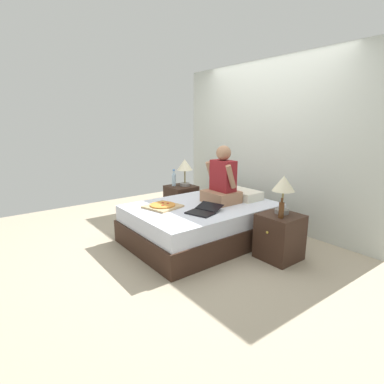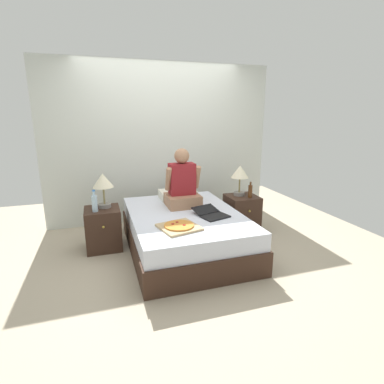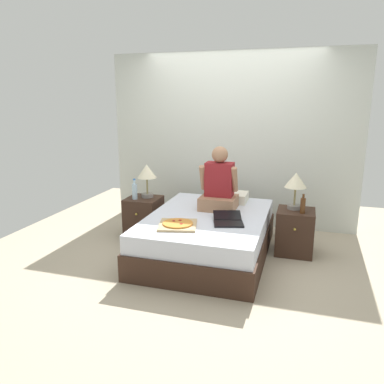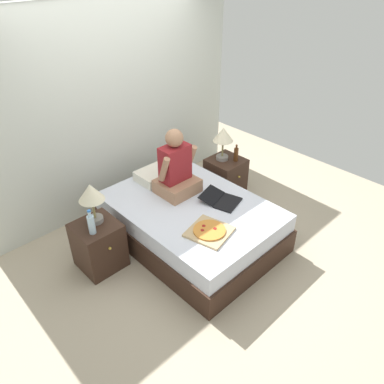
{
  "view_description": "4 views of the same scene",
  "coord_description": "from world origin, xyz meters",
  "px_view_note": "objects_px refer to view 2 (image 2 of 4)",
  "views": [
    {
      "loc": [
        3.0,
        -2.47,
        1.6
      ],
      "look_at": [
        0.08,
        -0.23,
        0.73
      ],
      "focal_mm": 28.0,
      "sensor_mm": 36.0,
      "label": 1
    },
    {
      "loc": [
        -1.02,
        -3.46,
        1.72
      ],
      "look_at": [
        0.05,
        -0.14,
        0.81
      ],
      "focal_mm": 28.0,
      "sensor_mm": 36.0,
      "label": 2
    },
    {
      "loc": [
        1.06,
        -4.11,
        1.83
      ],
      "look_at": [
        -0.13,
        -0.23,
        0.83
      ],
      "focal_mm": 35.0,
      "sensor_mm": 36.0,
      "label": 3
    },
    {
      "loc": [
        -2.35,
        -2.47,
        2.93
      ],
      "look_at": [
        -0.12,
        -0.14,
        0.79
      ],
      "focal_mm": 35.0,
      "sensor_mm": 36.0,
      "label": 4
    }
  ],
  "objects_px": {
    "nightstand_right": "(242,213)",
    "pizza_box": "(179,227)",
    "nightstand_left": "(103,229)",
    "lamp_on_right_nightstand": "(240,174)",
    "lamp_on_left_nightstand": "(103,183)",
    "bed": "(185,231)",
    "beer_bottle": "(250,191)",
    "laptop": "(212,214)",
    "person_seated": "(182,185)",
    "water_bottle": "(95,203)"
  },
  "relations": [
    {
      "from": "nightstand_right",
      "to": "pizza_box",
      "type": "relative_size",
      "value": 1.12
    },
    {
      "from": "nightstand_left",
      "to": "lamp_on_right_nightstand",
      "type": "xyz_separation_m",
      "value": [
        1.97,
        0.05,
        0.6
      ]
    },
    {
      "from": "lamp_on_left_nightstand",
      "to": "pizza_box",
      "type": "relative_size",
      "value": 0.93
    },
    {
      "from": "lamp_on_right_nightstand",
      "to": "pizza_box",
      "type": "xyz_separation_m",
      "value": [
        -1.18,
        -0.91,
        -0.35
      ]
    },
    {
      "from": "bed",
      "to": "beer_bottle",
      "type": "xyz_separation_m",
      "value": [
        1.07,
        0.27,
        0.39
      ]
    },
    {
      "from": "laptop",
      "to": "beer_bottle",
      "type": "bearing_deg",
      "value": 31.48
    },
    {
      "from": "nightstand_left",
      "to": "pizza_box",
      "type": "relative_size",
      "value": 1.12
    },
    {
      "from": "nightstand_left",
      "to": "person_seated",
      "type": "xyz_separation_m",
      "value": [
        1.06,
        -0.06,
        0.52
      ]
    },
    {
      "from": "nightstand_left",
      "to": "nightstand_right",
      "type": "bearing_deg",
      "value": 0.0
    },
    {
      "from": "nightstand_left",
      "to": "beer_bottle",
      "type": "xyz_separation_m",
      "value": [
        2.07,
        -0.1,
        0.37
      ]
    },
    {
      "from": "person_seated",
      "to": "beer_bottle",
      "type": "bearing_deg",
      "value": -2.25
    },
    {
      "from": "bed",
      "to": "water_bottle",
      "type": "distance_m",
      "value": 1.19
    },
    {
      "from": "water_bottle",
      "to": "person_seated",
      "type": "height_order",
      "value": "person_seated"
    },
    {
      "from": "bed",
      "to": "laptop",
      "type": "distance_m",
      "value": 0.45
    },
    {
      "from": "bed",
      "to": "lamp_on_right_nightstand",
      "type": "relative_size",
      "value": 4.3
    },
    {
      "from": "bed",
      "to": "lamp_on_right_nightstand",
      "type": "bearing_deg",
      "value": 23.33
    },
    {
      "from": "lamp_on_left_nightstand",
      "to": "water_bottle",
      "type": "bearing_deg",
      "value": -130.6
    },
    {
      "from": "nightstand_left",
      "to": "lamp_on_right_nightstand",
      "type": "height_order",
      "value": "lamp_on_right_nightstand"
    },
    {
      "from": "bed",
      "to": "nightstand_right",
      "type": "relative_size",
      "value": 3.57
    },
    {
      "from": "nightstand_left",
      "to": "pizza_box",
      "type": "height_order",
      "value": "pizza_box"
    },
    {
      "from": "water_bottle",
      "to": "laptop",
      "type": "height_order",
      "value": "water_bottle"
    },
    {
      "from": "water_bottle",
      "to": "beer_bottle",
      "type": "height_order",
      "value": "water_bottle"
    },
    {
      "from": "lamp_on_right_nightstand",
      "to": "person_seated",
      "type": "relative_size",
      "value": 0.58
    },
    {
      "from": "lamp_on_right_nightstand",
      "to": "laptop",
      "type": "height_order",
      "value": "lamp_on_right_nightstand"
    },
    {
      "from": "nightstand_left",
      "to": "lamp_on_right_nightstand",
      "type": "distance_m",
      "value": 2.06
    },
    {
      "from": "person_seated",
      "to": "laptop",
      "type": "relative_size",
      "value": 1.6
    },
    {
      "from": "nightstand_right",
      "to": "pizza_box",
      "type": "bearing_deg",
      "value": -144.76
    },
    {
      "from": "bed",
      "to": "lamp_on_left_nightstand",
      "type": "bearing_deg",
      "value": 156.45
    },
    {
      "from": "bed",
      "to": "beer_bottle",
      "type": "height_order",
      "value": "beer_bottle"
    },
    {
      "from": "water_bottle",
      "to": "beer_bottle",
      "type": "xyz_separation_m",
      "value": [
        2.15,
        -0.01,
        -0.02
      ]
    },
    {
      "from": "lamp_on_right_nightstand",
      "to": "laptop",
      "type": "xyz_separation_m",
      "value": [
        -0.68,
        -0.63,
        -0.35
      ]
    },
    {
      "from": "nightstand_left",
      "to": "nightstand_right",
      "type": "xyz_separation_m",
      "value": [
        2.0,
        0.0,
        0.0
      ]
    },
    {
      "from": "nightstand_left",
      "to": "lamp_on_left_nightstand",
      "type": "bearing_deg",
      "value": 51.37
    },
    {
      "from": "beer_bottle",
      "to": "person_seated",
      "type": "xyz_separation_m",
      "value": [
        -1.01,
        0.04,
        0.15
      ]
    },
    {
      "from": "pizza_box",
      "to": "bed",
      "type": "bearing_deg",
      "value": 66.6
    },
    {
      "from": "nightstand_right",
      "to": "person_seated",
      "type": "distance_m",
      "value": 1.08
    },
    {
      "from": "water_bottle",
      "to": "lamp_on_left_nightstand",
      "type": "bearing_deg",
      "value": 49.4
    },
    {
      "from": "bed",
      "to": "person_seated",
      "type": "height_order",
      "value": "person_seated"
    },
    {
      "from": "bed",
      "to": "nightstand_right",
      "type": "bearing_deg",
      "value": 20.22
    },
    {
      "from": "bed",
      "to": "laptop",
      "type": "height_order",
      "value": "laptop"
    },
    {
      "from": "lamp_on_left_nightstand",
      "to": "nightstand_right",
      "type": "xyz_separation_m",
      "value": [
        1.96,
        -0.05,
        -0.6
      ]
    },
    {
      "from": "lamp_on_left_nightstand",
      "to": "lamp_on_right_nightstand",
      "type": "distance_m",
      "value": 1.93
    },
    {
      "from": "bed",
      "to": "lamp_on_right_nightstand",
      "type": "xyz_separation_m",
      "value": [
        0.97,
        0.42,
        0.62
      ]
    },
    {
      "from": "laptop",
      "to": "pizza_box",
      "type": "xyz_separation_m",
      "value": [
        -0.5,
        -0.28,
        -0.0
      ]
    },
    {
      "from": "water_bottle",
      "to": "nightstand_right",
      "type": "distance_m",
      "value": 2.12
    },
    {
      "from": "bed",
      "to": "nightstand_right",
      "type": "distance_m",
      "value": 1.07
    },
    {
      "from": "nightstand_right",
      "to": "lamp_on_left_nightstand",
      "type": "bearing_deg",
      "value": 178.54
    },
    {
      "from": "person_seated",
      "to": "laptop",
      "type": "bearing_deg",
      "value": -66.42
    },
    {
      "from": "water_bottle",
      "to": "pizza_box",
      "type": "relative_size",
      "value": 0.57
    },
    {
      "from": "water_bottle",
      "to": "laptop",
      "type": "distance_m",
      "value": 1.46
    }
  ]
}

